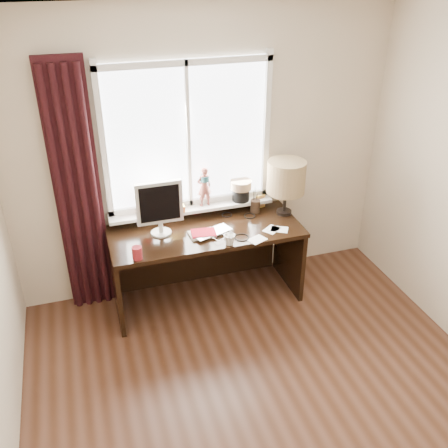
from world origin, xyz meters
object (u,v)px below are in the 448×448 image
object	(u,v)px
mug	(230,239)
red_cup	(137,253)
laptop	(212,233)
desk	(203,248)
table_lamp	(286,178)
monitor	(159,205)

from	to	relation	value
mug	red_cup	bearing A→B (deg)	179.09
mug	laptop	bearing A→B (deg)	113.35
red_cup	mug	bearing A→B (deg)	-0.91
mug	red_cup	world-z (taller)	red_cup
desk	table_lamp	size ratio (longest dim) A/B	3.27
laptop	red_cup	distance (m)	0.71
desk	mug	bearing A→B (deg)	-72.68
monitor	desk	bearing A→B (deg)	6.48
laptop	monitor	distance (m)	0.52
table_lamp	red_cup	bearing A→B (deg)	-165.65
red_cup	laptop	bearing A→B (deg)	16.03
laptop	mug	size ratio (longest dim) A/B	3.54
laptop	table_lamp	world-z (taller)	table_lamp
red_cup	monitor	distance (m)	0.48
mug	red_cup	xyz separation A→B (m)	(-0.77, 0.01, 0.00)
laptop	mug	xyz separation A→B (m)	(0.09, -0.21, 0.04)
laptop	desk	world-z (taller)	laptop
red_cup	desk	world-z (taller)	red_cup
laptop	desk	size ratio (longest dim) A/B	0.21
mug	desk	world-z (taller)	mug
red_cup	monitor	bearing A→B (deg)	52.63
laptop	monitor	bearing A→B (deg)	141.72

